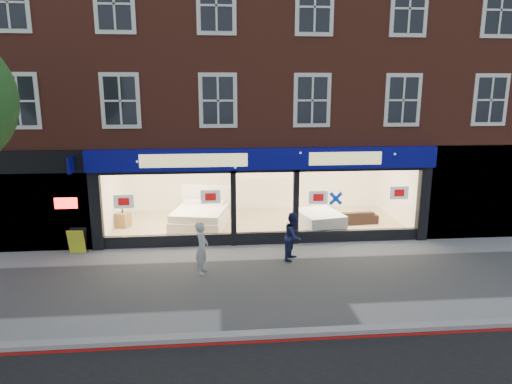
{
  "coord_description": "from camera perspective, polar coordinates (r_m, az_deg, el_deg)",
  "views": [
    {
      "loc": [
        -1.63,
        -11.63,
        5.16
      ],
      "look_at": [
        -0.35,
        2.5,
        1.94
      ],
      "focal_mm": 32.0,
      "sensor_mm": 36.0,
      "label": 1
    }
  ],
  "objects": [
    {
      "name": "ground",
      "position": [
        12.83,
        2.6,
        -10.95
      ],
      "size": [
        120.0,
        120.0,
        0.0
      ],
      "primitive_type": "plane",
      "color": "gray",
      "rests_on": "ground"
    },
    {
      "name": "sofa",
      "position": [
        17.99,
        12.27,
        -3.05
      ],
      "size": [
        1.72,
        0.79,
        0.49
      ],
      "primitive_type": "imported",
      "rotation": [
        0.0,
        0.0,
        3.22
      ],
      "color": "black",
      "rests_on": "showroom_floor"
    },
    {
      "name": "mattress_stack",
      "position": [
        16.82,
        7.92,
        -3.63
      ],
      "size": [
        1.71,
        1.99,
        0.69
      ],
      "rotation": [
        0.0,
        0.0,
        0.21
      ],
      "color": "silver",
      "rests_on": "showroom_floor"
    },
    {
      "name": "display_bed",
      "position": [
        17.37,
        -6.94,
        -2.98
      ],
      "size": [
        2.38,
        2.7,
        1.33
      ],
      "rotation": [
        0.0,
        0.0,
        -0.21
      ],
      "color": "white",
      "rests_on": "showroom_floor"
    },
    {
      "name": "a_board",
      "position": [
        15.74,
        -21.44,
        -5.72
      ],
      "size": [
        0.55,
        0.38,
        0.81
      ],
      "primitive_type": "cube",
      "rotation": [
        0.0,
        0.0,
        -0.07
      ],
      "color": "gold",
      "rests_on": "ground"
    },
    {
      "name": "building",
      "position": [
        18.7,
        -0.24,
        17.41
      ],
      "size": [
        19.0,
        8.26,
        10.3
      ],
      "color": "brown",
      "rests_on": "ground"
    },
    {
      "name": "kerb_stone",
      "position": [
        10.24,
        4.89,
        -17.13
      ],
      "size": [
        60.0,
        0.25,
        0.12
      ],
      "primitive_type": "cube",
      "color": "gray",
      "rests_on": "ground"
    },
    {
      "name": "showroom_floor",
      "position": [
        17.72,
        0.31,
        -3.99
      ],
      "size": [
        11.0,
        4.5,
        0.1
      ],
      "primitive_type": "cube",
      "color": "tan",
      "rests_on": "ground"
    },
    {
      "name": "kerb_line",
      "position": [
        10.1,
        5.09,
        -17.96
      ],
      "size": [
        60.0,
        0.1,
        0.01
      ],
      "primitive_type": "cube",
      "color": "#8C0A07",
      "rests_on": "ground"
    },
    {
      "name": "bedside_table",
      "position": [
        17.78,
        -16.27,
        -3.36
      ],
      "size": [
        0.59,
        0.59,
        0.55
      ],
      "primitive_type": "cube",
      "rotation": [
        0.0,
        0.0,
        -0.4
      ],
      "color": "brown",
      "rests_on": "showroom_floor"
    },
    {
      "name": "pedestrian_blue",
      "position": [
        14.1,
        4.71,
        -5.51
      ],
      "size": [
        0.85,
        0.91,
        1.5
      ],
      "primitive_type": "imported",
      "rotation": [
        0.0,
        0.0,
        1.07
      ],
      "color": "#171D42",
      "rests_on": "ground"
    },
    {
      "name": "pedestrian_grey",
      "position": [
        13.14,
        -6.78,
        -6.93
      ],
      "size": [
        0.43,
        0.59,
        1.5
      ],
      "primitive_type": "imported",
      "rotation": [
        0.0,
        0.0,
        1.43
      ],
      "color": "#A9ACB1",
      "rests_on": "ground"
    }
  ]
}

